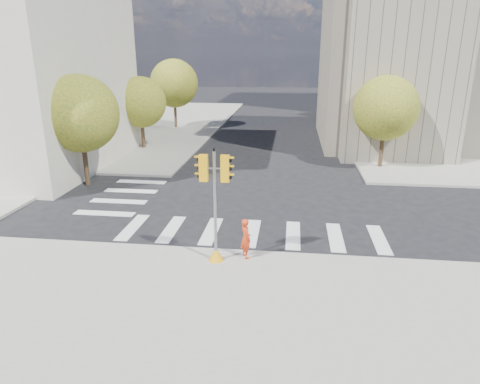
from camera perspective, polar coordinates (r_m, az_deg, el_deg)
name	(u,v)px	position (r m, az deg, el deg)	size (l,w,h in m)	color
ground	(258,217)	(20.59, 2.38, -3.30)	(160.00, 160.00, 0.00)	black
sidewalk_near	(220,382)	(11.11, -2.74, -23.95)	(30.00, 14.00, 0.15)	gray
sidewalk_far_right	(478,131)	(49.33, 29.19, 7.17)	(28.00, 40.00, 0.15)	gray
sidewalk_far_left	(97,123)	(50.52, -18.49, 8.73)	(28.00, 40.00, 0.15)	gray
civic_building	(471,56)	(40.76, 28.39, 15.71)	(26.00, 16.00, 19.39)	gray
tree_lw_near	(80,114)	(26.25, -20.56, 9.75)	(4.40, 4.40, 6.41)	#382616
tree_lw_mid	(141,102)	(35.42, -13.10, 11.58)	(4.00, 4.00, 5.77)	#382616
tree_lw_far	(174,83)	(44.85, -8.79, 14.11)	(4.80, 4.80, 6.95)	#382616
tree_re_near	(386,108)	(29.93, 18.86, 10.53)	(4.20, 4.20, 6.16)	#382616
tree_re_mid	(360,89)	(41.67, 15.69, 13.12)	(4.60, 4.60, 6.66)	#382616
tree_re_far	(345,85)	(53.58, 13.82, 13.72)	(4.00, 4.00, 5.88)	#382616
lamp_near	(383,94)	(33.88, 18.49, 12.25)	(0.35, 0.18, 8.11)	black
lamp_far	(357,82)	(47.65, 15.30, 13.98)	(0.35, 0.18, 8.11)	black
traffic_signal	(215,215)	(15.41, -3.32, -3.14)	(1.06, 0.56, 4.25)	orange
photographer	(246,238)	(16.02, 0.78, -6.18)	(0.56, 0.37, 1.55)	red
planter_wall	(5,181)	(28.40, -28.82, 1.32)	(6.00, 0.40, 0.50)	silver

